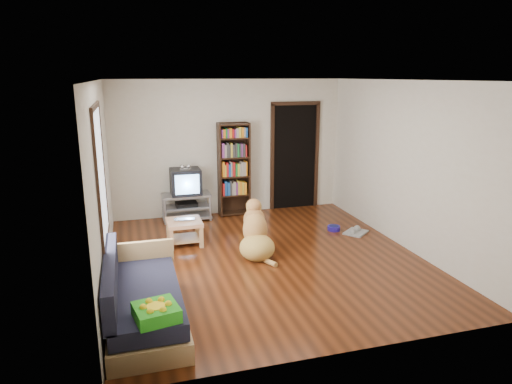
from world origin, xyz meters
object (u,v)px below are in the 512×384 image
object	(u,v)px
coffee_table	(184,228)
dog	(256,235)
grey_rag	(356,232)
tv_stand	(187,206)
green_cushion	(156,312)
sofa	(141,302)
dog_bowl	(334,228)
bookshelf	(234,164)
laptop	(184,220)
crt_tv	(185,181)

from	to	relation	value
coffee_table	dog	distance (m)	1.23
grey_rag	coffee_table	distance (m)	2.95
grey_rag	tv_stand	bearing A→B (deg)	149.53
green_cushion	sofa	size ratio (longest dim) A/B	0.22
dog_bowl	grey_rag	xyz separation A→B (m)	(0.30, -0.25, -0.03)
green_cushion	bookshelf	size ratio (longest dim) A/B	0.22
laptop	coffee_table	distance (m)	0.14
sofa	coffee_table	distance (m)	2.45
green_cushion	dog	bearing A→B (deg)	43.04
laptop	tv_stand	distance (m)	1.36
laptop	dog	xyz separation A→B (m)	(0.99, -0.71, -0.10)
crt_tv	bookshelf	bearing A→B (deg)	4.32
bookshelf	green_cushion	bearing A→B (deg)	-112.17
sofa	tv_stand	bearing A→B (deg)	74.98
laptop	tv_stand	world-z (taller)	tv_stand
laptop	grey_rag	size ratio (longest dim) A/B	0.82
dog_bowl	coffee_table	bearing A→B (deg)	179.00
laptop	crt_tv	world-z (taller)	crt_tv
coffee_table	dog	xyz separation A→B (m)	(0.99, -0.74, 0.03)
dog_bowl	grey_rag	size ratio (longest dim) A/B	0.55
bookshelf	dog	world-z (taller)	bookshelf
laptop	crt_tv	bearing A→B (deg)	88.09
tv_stand	dog	bearing A→B (deg)	-68.96
laptop	grey_rag	bearing A→B (deg)	1.57
dog	sofa	bearing A→B (deg)	-137.86
green_cushion	dog_bowl	size ratio (longest dim) A/B	1.79
dog_bowl	coffee_table	xyz separation A→B (m)	(-2.63, 0.05, 0.24)
dog_bowl	bookshelf	distance (m)	2.27
laptop	crt_tv	distance (m)	1.41
dog_bowl	bookshelf	xyz separation A→B (m)	(-1.47, 1.44, 0.96)
laptop	coffee_table	world-z (taller)	laptop
tv_stand	crt_tv	xyz separation A→B (m)	(0.00, 0.02, 0.47)
grey_rag	crt_tv	world-z (taller)	crt_tv
dog_bowl	grey_rag	world-z (taller)	dog_bowl
grey_rag	crt_tv	size ratio (longest dim) A/B	0.69
coffee_table	tv_stand	bearing A→B (deg)	80.99
laptop	grey_rag	xyz separation A→B (m)	(2.93, -0.27, -0.40)
bookshelf	dog	size ratio (longest dim) A/B	1.72
laptop	bookshelf	world-z (taller)	bookshelf
laptop	bookshelf	xyz separation A→B (m)	(1.16, 1.43, 0.59)
green_cushion	grey_rag	size ratio (longest dim) A/B	0.99
green_cushion	grey_rag	distance (m)	4.51
dog	dog_bowl	bearing A→B (deg)	22.88
bookshelf	dog	xyz separation A→B (m)	(-0.17, -2.13, -0.69)
grey_rag	bookshelf	distance (m)	2.64
tv_stand	crt_tv	size ratio (longest dim) A/B	1.55
grey_rag	tv_stand	xyz separation A→B (m)	(-2.72, 1.60, 0.25)
grey_rag	coffee_table	xyz separation A→B (m)	(-2.93, 0.30, 0.27)
crt_tv	dog	world-z (taller)	crt_tv
bookshelf	tv_stand	bearing A→B (deg)	-174.37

